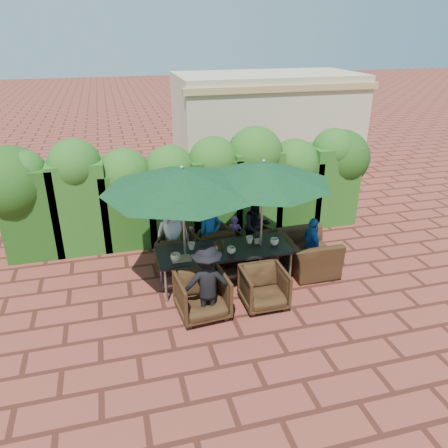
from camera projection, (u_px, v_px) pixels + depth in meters
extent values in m
plane|color=brown|center=(217.00, 284.00, 8.52)|extent=(80.00, 80.00, 0.00)
cube|color=black|center=(225.00, 250.00, 8.26)|extent=(2.60, 0.90, 0.05)
cube|color=gray|center=(225.00, 277.00, 8.51)|extent=(2.40, 0.05, 0.05)
cylinder|color=gray|center=(166.00, 285.00, 7.83)|extent=(0.05, 0.05, 0.70)
cylinder|color=gray|center=(161.00, 267.00, 8.44)|extent=(0.05, 0.05, 0.70)
cylinder|color=gray|center=(290.00, 268.00, 8.39)|extent=(0.05, 0.05, 0.70)
cylinder|color=gray|center=(277.00, 251.00, 9.01)|extent=(0.05, 0.05, 0.70)
cylinder|color=gray|center=(187.00, 288.00, 8.35)|extent=(0.44, 0.44, 0.03)
cylinder|color=gray|center=(184.00, 233.00, 7.86)|extent=(0.04, 0.04, 2.40)
cone|color=black|center=(182.00, 179.00, 7.44)|extent=(2.82, 2.82, 0.38)
sphere|color=gray|center=(182.00, 168.00, 7.35)|extent=(0.08, 0.08, 0.08)
cylinder|color=gray|center=(259.00, 278.00, 8.70)|extent=(0.44, 0.44, 0.03)
cylinder|color=gray|center=(261.00, 224.00, 8.20)|extent=(0.04, 0.04, 2.40)
cone|color=black|center=(263.00, 172.00, 7.78)|extent=(2.50, 2.50, 0.38)
sphere|color=gray|center=(264.00, 161.00, 7.70)|extent=(0.08, 0.08, 0.08)
imported|color=black|center=(179.00, 249.00, 8.97)|extent=(1.02, 0.99, 0.81)
imported|color=black|center=(209.00, 242.00, 9.25)|extent=(0.97, 0.93, 0.84)
imported|color=black|center=(251.00, 240.00, 9.47)|extent=(0.91, 0.88, 0.73)
imported|color=black|center=(202.00, 293.00, 7.46)|extent=(0.90, 0.85, 0.86)
imported|color=black|center=(264.00, 286.00, 7.74)|extent=(0.77, 0.72, 0.79)
imported|color=black|center=(308.00, 248.00, 8.81)|extent=(0.78, 1.18, 1.03)
imported|color=silver|center=(173.00, 234.00, 8.94)|extent=(0.69, 0.41, 1.41)
imported|color=#1F5AAD|center=(210.00, 234.00, 9.09)|extent=(0.51, 0.43, 1.30)
imported|color=black|center=(256.00, 227.00, 9.38)|extent=(0.69, 0.48, 1.32)
imported|color=black|center=(207.00, 283.00, 7.24)|extent=(0.94, 0.51, 1.40)
imported|color=#1F5AAD|center=(312.00, 245.00, 8.79)|extent=(0.34, 0.68, 1.15)
imported|color=#DD4E78|center=(192.00, 243.00, 9.28)|extent=(0.29, 0.24, 0.75)
imported|color=#7C4494|center=(235.00, 237.00, 9.40)|extent=(0.40, 0.36, 0.92)
imported|color=#2A8424|center=(239.00, 168.00, 12.33)|extent=(1.81, 1.50, 1.88)
imported|color=#DD4E78|center=(267.00, 172.00, 12.58)|extent=(0.84, 0.65, 1.53)
imported|color=gray|center=(297.00, 168.00, 12.83)|extent=(1.09, 0.71, 1.57)
imported|color=beige|center=(175.00, 257.00, 7.81)|extent=(0.18, 0.18, 0.14)
imported|color=beige|center=(191.00, 246.00, 8.22)|extent=(0.14, 0.14, 0.13)
imported|color=beige|center=(231.00, 250.00, 8.07)|extent=(0.16, 0.16, 0.13)
imported|color=beige|center=(250.00, 240.00, 8.45)|extent=(0.14, 0.14, 0.13)
imported|color=beige|center=(274.00, 242.00, 8.38)|extent=(0.17, 0.17, 0.13)
cylinder|color=#B20C0A|center=(215.00, 246.00, 8.18)|extent=(0.04, 0.04, 0.17)
cylinder|color=#4C230C|center=(223.00, 244.00, 8.24)|extent=(0.04, 0.04, 0.17)
cube|color=#9F7A4D|center=(181.00, 259.00, 7.89)|extent=(0.35, 0.25, 0.02)
cube|color=tan|center=(214.00, 249.00, 8.14)|extent=(0.12, 0.06, 0.10)
cube|color=tan|center=(258.00, 241.00, 8.44)|extent=(0.12, 0.06, 0.10)
cube|color=#1C3A0F|center=(32.00, 212.00, 9.31)|extent=(1.15, 0.95, 1.96)
sphere|color=#1C3A0F|center=(24.00, 172.00, 8.95)|extent=(0.91, 0.91, 0.91)
cube|color=#1C3A0F|center=(81.00, 206.00, 9.53)|extent=(1.15, 0.95, 2.03)
sphere|color=#1C3A0F|center=(75.00, 165.00, 9.15)|extent=(1.12, 1.12, 1.12)
cube|color=#1C3A0F|center=(128.00, 207.00, 9.83)|extent=(1.15, 0.95, 1.74)
sphere|color=#1C3A0F|center=(124.00, 175.00, 9.51)|extent=(1.16, 1.16, 1.16)
cube|color=#1C3A0F|center=(172.00, 203.00, 10.06)|extent=(1.15, 0.95, 1.76)
sphere|color=#1C3A0F|center=(170.00, 170.00, 9.74)|extent=(1.13, 1.13, 1.13)
cube|color=#1C3A0F|center=(214.00, 196.00, 10.27)|extent=(1.15, 0.95, 1.88)
sphere|color=#1C3A0F|center=(213.00, 162.00, 9.92)|extent=(1.15, 1.15, 1.15)
cube|color=#1C3A0F|center=(254.00, 190.00, 10.48)|extent=(1.15, 0.95, 1.99)
sphere|color=#1C3A0F|center=(255.00, 154.00, 10.11)|extent=(1.28, 1.28, 1.28)
cube|color=#1C3A0F|center=(292.00, 193.00, 10.79)|extent=(1.15, 0.95, 1.66)
sphere|color=#1C3A0F|center=(294.00, 164.00, 10.48)|extent=(1.23, 1.23, 1.23)
cube|color=#1C3A0F|center=(330.00, 184.00, 10.96)|extent=(1.15, 0.95, 1.96)
sphere|color=#1C3A0F|center=(333.00, 150.00, 10.60)|extent=(1.03, 1.03, 1.03)
sphere|color=#1C3A0F|center=(12.00, 184.00, 9.07)|extent=(1.60, 1.60, 1.60)
sphere|color=#1C3A0F|center=(341.00, 158.00, 10.86)|extent=(1.40, 1.40, 1.40)
cube|color=tan|center=(266.00, 123.00, 14.84)|extent=(6.00, 3.00, 3.20)
cube|color=tan|center=(285.00, 88.00, 13.02)|extent=(6.20, 0.25, 0.20)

